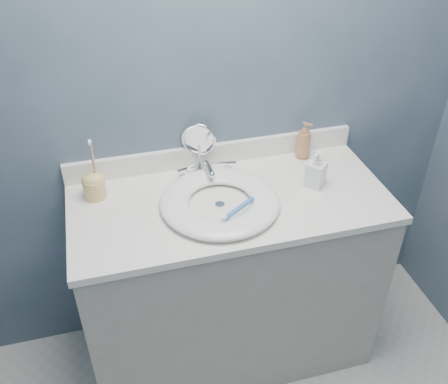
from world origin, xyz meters
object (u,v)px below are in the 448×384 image
object	(u,v)px
soap_bottle_amber	(304,140)
soap_bottle_clear	(316,169)
makeup_mirror	(199,144)
toothbrush_holder	(94,184)

from	to	relation	value
soap_bottle_amber	soap_bottle_clear	world-z (taller)	soap_bottle_amber
soap_bottle_amber	soap_bottle_clear	size ratio (longest dim) A/B	1.09
makeup_mirror	toothbrush_holder	distance (m)	0.44
makeup_mirror	toothbrush_holder	xyz separation A→B (m)	(-0.43, -0.09, -0.06)
makeup_mirror	soap_bottle_clear	size ratio (longest dim) A/B	1.38
makeup_mirror	toothbrush_holder	size ratio (longest dim) A/B	0.85
soap_bottle_clear	soap_bottle_amber	bearing A→B (deg)	127.51
soap_bottle_amber	toothbrush_holder	xyz separation A→B (m)	(-0.88, -0.06, -0.03)
makeup_mirror	soap_bottle_amber	distance (m)	0.45
soap_bottle_clear	makeup_mirror	bearing A→B (deg)	-163.17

